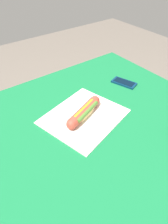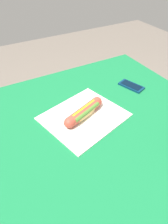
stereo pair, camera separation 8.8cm
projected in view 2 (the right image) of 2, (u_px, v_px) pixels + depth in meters
The scene contains 5 objects.
ground_plane at pixel (89, 203), 1.37m from camera, with size 6.00×6.00×0.00m, color #6B6056.
dining_table at pixel (92, 143), 0.96m from camera, with size 1.11×0.97×0.75m.
paper_wrapper at pixel (84, 117), 0.90m from camera, with size 0.34×0.29×0.01m, color silver.
hot_dog at pixel (84, 112), 0.88m from camera, with size 0.22×0.11×0.05m.
cell_phone at pixel (131, 86), 1.08m from camera, with size 0.10×0.15×0.01m.
Camera 2 is at (0.34, 0.53, 1.36)m, focal length 32.11 mm.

